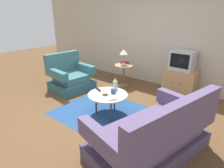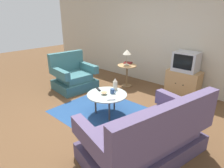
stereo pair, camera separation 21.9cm
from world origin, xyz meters
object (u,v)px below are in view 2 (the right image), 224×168
at_px(television, 186,61).
at_px(vase, 115,84).
at_px(bowl, 104,93).
at_px(tv_remote_silver, 111,99).
at_px(armchair, 73,77).
at_px(table_lamp, 127,53).
at_px(tv_stand, 183,83).
at_px(coffee_table, 107,96).
at_px(tv_remote_dark, 98,89).
at_px(book, 128,63).
at_px(couch, 147,138).
at_px(side_table, 127,71).
at_px(mug, 113,91).

height_order(television, vase, television).
xyz_separation_m(bowl, tv_remote_silver, (0.26, -0.09, -0.01)).
height_order(armchair, table_lamp, table_lamp).
distance_m(tv_stand, vase, 1.84).
distance_m(armchair, coffee_table, 1.68).
bearing_deg(vase, tv_remote_dark, -135.19).
bearing_deg(book, coffee_table, -83.36).
bearing_deg(book, television, -6.30).
height_order(armchair, tv_remote_silver, armchair).
height_order(vase, bowl, vase).
bearing_deg(couch, tv_remote_dark, 84.47).
distance_m(tv_remote_silver, book, 2.04).
relative_size(side_table, tv_stand, 0.79).
height_order(armchair, book, armchair).
bearing_deg(tv_remote_dark, tv_remote_silver, 3.17).
bearing_deg(tv_remote_silver, television, 28.44).
height_order(mug, tv_remote_dark, mug).
distance_m(table_lamp, book, 0.37).
relative_size(couch, book, 7.37).
height_order(mug, bowl, mug).
bearing_deg(table_lamp, coffee_table, -65.61).
bearing_deg(tv_remote_dark, coffee_table, 14.90).
height_order(tv_stand, mug, tv_stand).
height_order(coffee_table, bowl, bowl).
distance_m(coffee_table, tv_remote_dark, 0.27).
bearing_deg(tv_remote_silver, tv_remote_dark, 112.53).
bearing_deg(bowl, television, 69.72).
bearing_deg(side_table, armchair, -132.81).
bearing_deg(couch, coffee_table, 81.95).
relative_size(armchair, vase, 4.30).
bearing_deg(tv_remote_silver, side_table, 70.27).
relative_size(side_table, mug, 4.47).
bearing_deg(coffee_table, book, 114.60).
relative_size(television, mug, 4.03).
bearing_deg(coffee_table, tv_remote_dark, 172.83).
relative_size(couch, tv_stand, 2.48).
relative_size(armchair, table_lamp, 2.54).
distance_m(couch, tv_stand, 2.49).
height_order(armchair, bowl, armchair).
xyz_separation_m(tv_stand, bowl, (-0.74, -1.99, 0.16)).
bearing_deg(tv_remote_dark, vase, 66.87).
height_order(table_lamp, mug, table_lamp).
distance_m(tv_stand, television, 0.53).
height_order(armchair, television, television).
bearing_deg(vase, mug, -63.72).
height_order(armchair, vase, armchair).
xyz_separation_m(bowl, book, (-0.73, 1.69, 0.15)).
xyz_separation_m(tv_stand, table_lamp, (-1.38, -0.48, 0.62)).
height_order(tv_stand, vase, vase).
bearing_deg(television, table_lamp, -160.89).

